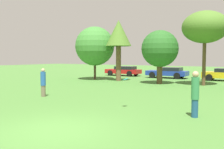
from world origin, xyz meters
TOP-DOWN VIEW (x-y plane):
  - ground_plane at (0.00, 0.00)m, footprint 120.00×120.00m
  - person_thrower at (-5.71, 4.58)m, footprint 0.31×0.31m
  - person_catcher at (3.38, 4.19)m, footprint 0.31×0.31m
  - frisbee at (0.22, 4.18)m, footprint 0.25×0.25m
  - tree_0 at (-9.98, 15.57)m, footprint 4.14×4.14m
  - tree_1 at (-7.06, 15.61)m, footprint 2.57×2.57m
  - tree_2 at (-2.54, 15.24)m, footprint 3.28×3.28m
  - tree_3 at (1.12, 15.92)m, footprint 3.75×3.75m
  - parked_car_red at (-10.11, 21.94)m, footprint 4.51×2.13m
  - parked_car_blue at (-4.07, 21.53)m, footprint 4.64×2.17m

SIDE VIEW (x-z plane):
  - ground_plane at x=0.00m, z-range 0.00..0.00m
  - parked_car_red at x=-10.11m, z-range 0.06..1.27m
  - parked_car_blue at x=-4.07m, z-range 0.06..1.29m
  - person_thrower at x=-5.71m, z-range 0.01..1.72m
  - person_catcher at x=3.38m, z-range 0.03..1.87m
  - frisbee at x=0.22m, z-range 1.31..1.43m
  - tree_2 at x=-2.54m, z-range 0.72..5.50m
  - tree_0 at x=-9.98m, z-range 0.73..6.35m
  - tree_1 at x=-7.06m, z-range 1.60..7.66m
  - tree_3 at x=1.12m, z-range 1.74..7.95m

